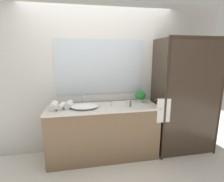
{
  "coord_description": "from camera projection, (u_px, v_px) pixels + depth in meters",
  "views": [
    {
      "loc": [
        -0.34,
        -2.62,
        1.73
      ],
      "look_at": [
        0.15,
        0.0,
        1.15
      ],
      "focal_mm": 27.22,
      "sensor_mm": 36.0,
      "label": 1
    }
  ],
  "objects": [
    {
      "name": "shower_enclosure",
      "position": [
        181.0,
        99.0,
        2.78
      ],
      "size": [
        1.2,
        0.59,
        2.0
      ],
      "color": "#2D2319",
      "rests_on": "ground_plane"
    },
    {
      "name": "sink_basin",
      "position": [
        85.0,
        106.0,
        2.67
      ],
      "size": [
        0.44,
        0.34,
        0.06
      ],
      "primitive_type": "ellipsoid",
      "color": "white",
      "rests_on": "vanity_cabinet"
    },
    {
      "name": "wall_back_with_mirror",
      "position": [
        100.0,
        79.0,
        3.0
      ],
      "size": [
        4.4,
        0.06,
        2.6
      ],
      "color": "silver",
      "rests_on": "ground_plane"
    },
    {
      "name": "potted_plant",
      "position": [
        140.0,
        96.0,
        2.97
      ],
      "size": [
        0.19,
        0.19,
        0.19
      ],
      "color": "beige",
      "rests_on": "vanity_cabinet"
    },
    {
      "name": "amenity_bottle_lotion",
      "position": [
        127.0,
        105.0,
        2.7
      ],
      "size": [
        0.03,
        0.03,
        0.09
      ],
      "color": "silver",
      "rests_on": "vanity_cabinet"
    },
    {
      "name": "soap_dish",
      "position": [
        129.0,
        101.0,
        3.0
      ],
      "size": [
        0.1,
        0.07,
        0.04
      ],
      "color": "silver",
      "rests_on": "vanity_cabinet"
    },
    {
      "name": "rolled_towel_far_edge",
      "position": [
        69.0,
        105.0,
        2.67
      ],
      "size": [
        0.15,
        0.2,
        0.11
      ],
      "primitive_type": "cylinder",
      "rotation": [
        1.57,
        0.0,
        -0.23
      ],
      "color": "white",
      "rests_on": "vanity_cabinet"
    },
    {
      "name": "ground_plane",
      "position": [
        104.0,
        156.0,
        2.95
      ],
      "size": [
        8.0,
        8.0,
        0.0
      ],
      "primitive_type": "plane",
      "color": "silver"
    },
    {
      "name": "amenity_bottle_shampoo",
      "position": [
        130.0,
        104.0,
        2.74
      ],
      "size": [
        0.03,
        0.03,
        0.1
      ],
      "color": "#4C7056",
      "rests_on": "vanity_cabinet"
    },
    {
      "name": "rolled_towel_middle",
      "position": [
        61.0,
        106.0,
        2.62
      ],
      "size": [
        0.14,
        0.22,
        0.09
      ],
      "primitive_type": "cylinder",
      "rotation": [
        1.57,
        0.0,
        -0.25
      ],
      "color": "white",
      "rests_on": "vanity_cabinet"
    },
    {
      "name": "faucet",
      "position": [
        84.0,
        101.0,
        2.85
      ],
      "size": [
        0.17,
        0.14,
        0.17
      ],
      "color": "silver",
      "rests_on": "vanity_cabinet"
    },
    {
      "name": "rolled_towel_near_edge",
      "position": [
        54.0,
        106.0,
        2.6
      ],
      "size": [
        0.13,
        0.21,
        0.11
      ],
      "primitive_type": "cylinder",
      "rotation": [
        1.57,
        0.0,
        -0.05
      ],
      "color": "white",
      "rests_on": "vanity_cabinet"
    },
    {
      "name": "amenity_bottle_conditioner",
      "position": [
        111.0,
        104.0,
        2.75
      ],
      "size": [
        0.03,
        0.03,
        0.08
      ],
      "color": "white",
      "rests_on": "vanity_cabinet"
    },
    {
      "name": "vanity_cabinet",
      "position": [
        103.0,
        132.0,
        2.86
      ],
      "size": [
        1.8,
        0.58,
        0.9
      ],
      "color": "brown",
      "rests_on": "ground_plane"
    }
  ]
}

